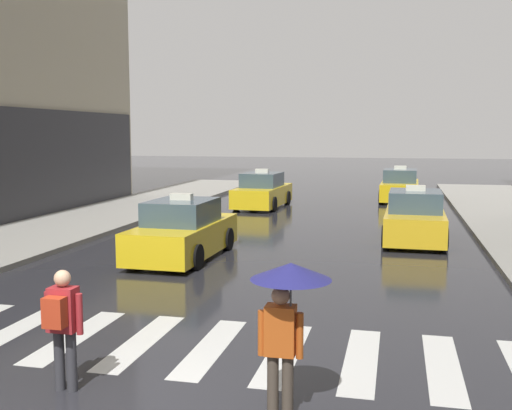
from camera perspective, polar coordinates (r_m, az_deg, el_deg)
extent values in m
cube|color=silver|center=(11.66, -21.72, -10.88)|extent=(0.50, 2.80, 0.01)
cube|color=silver|center=(11.04, -16.49, -11.67)|extent=(0.50, 2.80, 0.01)
cube|color=silver|center=(10.52, -10.66, -12.43)|extent=(0.50, 2.80, 0.01)
cube|color=silver|center=(10.12, -4.26, -13.12)|extent=(0.50, 2.80, 0.01)
cube|color=silver|center=(9.85, 2.62, -13.68)|extent=(0.50, 2.80, 0.01)
cube|color=silver|center=(9.72, 9.81, -14.06)|extent=(0.50, 2.80, 0.01)
cube|color=silver|center=(9.74, 17.10, -14.23)|extent=(0.50, 2.80, 0.01)
cube|color=yellow|center=(16.99, -6.80, -3.05)|extent=(1.90, 4.54, 0.84)
cube|color=#384C5B|center=(16.79, -6.96, -0.62)|extent=(1.65, 2.14, 0.64)
cube|color=silver|center=(16.74, -6.98, 0.77)|extent=(0.61, 0.25, 0.18)
cylinder|color=black|center=(18.58, -7.75, -2.95)|extent=(0.24, 0.66, 0.66)
cylinder|color=black|center=(18.01, -2.70, -3.20)|extent=(0.24, 0.66, 0.66)
cylinder|color=black|center=(16.15, -11.37, -4.48)|extent=(0.24, 0.66, 0.66)
cylinder|color=black|center=(15.50, -5.64, -4.86)|extent=(0.24, 0.66, 0.66)
cube|color=#F2EAB2|center=(19.30, -6.12, -1.74)|extent=(0.20, 0.04, 0.14)
cube|color=#F2EAB2|center=(18.90, -2.54, -1.89)|extent=(0.20, 0.04, 0.14)
cube|color=gold|center=(20.15, 14.62, -1.68)|extent=(1.89, 4.53, 0.84)
cube|color=#384C5B|center=(19.95, 14.68, 0.38)|extent=(1.64, 2.13, 0.64)
cube|color=silver|center=(19.91, 14.72, 1.55)|extent=(0.60, 0.25, 0.18)
cylinder|color=black|center=(21.52, 12.30, -1.71)|extent=(0.23, 0.66, 0.66)
cylinder|color=black|center=(21.54, 16.85, -1.84)|extent=(0.23, 0.66, 0.66)
cylinder|color=black|center=(18.86, 12.02, -2.89)|extent=(0.23, 0.66, 0.66)
cylinder|color=black|center=(18.88, 17.22, -3.04)|extent=(0.23, 0.66, 0.66)
cube|color=#F2EAB2|center=(22.39, 12.97, -0.70)|extent=(0.20, 0.04, 0.14)
cube|color=#F2EAB2|center=(22.40, 16.19, -0.79)|extent=(0.20, 0.04, 0.14)
cube|color=yellow|center=(28.23, 0.62, 0.90)|extent=(2.03, 4.59, 0.84)
cube|color=#384C5B|center=(28.07, 0.57, 2.38)|extent=(1.71, 2.18, 0.64)
cube|color=silver|center=(28.04, 0.57, 3.22)|extent=(0.61, 0.27, 0.18)
cylinder|color=black|center=(29.78, -0.27, 0.76)|extent=(0.25, 0.67, 0.66)
cylinder|color=black|center=(29.35, 2.93, 0.66)|extent=(0.25, 0.67, 0.66)
cylinder|color=black|center=(27.21, -1.87, 0.19)|extent=(0.25, 0.67, 0.66)
cylinder|color=black|center=(26.74, 1.62, 0.07)|extent=(0.25, 0.67, 0.66)
cube|color=#F2EAB2|center=(30.57, 0.62, 1.43)|extent=(0.20, 0.05, 0.14)
cube|color=#F2EAB2|center=(30.26, 2.92, 1.37)|extent=(0.20, 0.05, 0.14)
cube|color=yellow|center=(31.75, 13.31, 1.37)|extent=(1.93, 4.55, 0.84)
cube|color=#384C5B|center=(31.59, 13.34, 2.69)|extent=(1.66, 2.14, 0.64)
cube|color=silver|center=(31.57, 13.36, 3.43)|extent=(0.61, 0.26, 0.18)
cylinder|color=black|center=(33.15, 11.88, 1.23)|extent=(0.24, 0.67, 0.66)
cylinder|color=black|center=(33.11, 14.83, 1.14)|extent=(0.24, 0.67, 0.66)
cylinder|color=black|center=(30.46, 11.62, 0.76)|extent=(0.24, 0.67, 0.66)
cylinder|color=black|center=(30.42, 14.84, 0.66)|extent=(0.24, 0.67, 0.66)
cube|color=#F2EAB2|center=(34.03, 12.35, 1.82)|extent=(0.20, 0.05, 0.14)
cube|color=#F2EAB2|center=(34.00, 14.47, 1.76)|extent=(0.20, 0.05, 0.14)
cylinder|color=#473D33|center=(7.64, 1.59, -16.65)|extent=(0.14, 0.14, 0.82)
cylinder|color=#473D33|center=(7.60, 2.98, -16.75)|extent=(0.14, 0.14, 0.82)
cube|color=#BF5119|center=(7.37, 2.31, -11.63)|extent=(0.36, 0.24, 0.60)
sphere|color=#9E7051|center=(7.24, 2.32, -8.47)|extent=(0.22, 0.22, 0.22)
cylinder|color=#BF5119|center=(7.43, 0.53, -11.87)|extent=(0.09, 0.09, 0.55)
cylinder|color=#BF5119|center=(7.34, 4.11, -12.10)|extent=(0.09, 0.09, 0.55)
cylinder|color=#4C4C4C|center=(7.26, 3.26, -9.44)|extent=(0.02, 0.02, 1.00)
cone|color=navy|center=(7.15, 3.29, -6.20)|extent=(0.96, 0.96, 0.20)
cylinder|color=#333338|center=(8.84, -17.92, -13.65)|extent=(0.14, 0.14, 0.82)
cylinder|color=#333338|center=(8.75, -16.87, -13.82)|extent=(0.14, 0.14, 0.82)
cube|color=maroon|center=(8.57, -17.57, -9.28)|extent=(0.36, 0.24, 0.60)
sphere|color=tan|center=(8.47, -17.67, -6.55)|extent=(0.22, 0.22, 0.22)
cylinder|color=maroon|center=(8.70, -18.88, -9.43)|extent=(0.09, 0.09, 0.55)
cylinder|color=maroon|center=(8.47, -16.20, -9.77)|extent=(0.09, 0.09, 0.55)
cube|color=#B23319|center=(8.39, -18.35, -9.53)|extent=(0.28, 0.18, 0.40)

